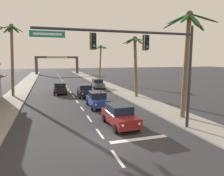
{
  "coord_description": "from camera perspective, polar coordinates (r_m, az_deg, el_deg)",
  "views": [
    {
      "loc": [
        -3.33,
        -12.31,
        5.18
      ],
      "look_at": [
        3.04,
        8.0,
        2.2
      ],
      "focal_mm": 32.9,
      "sensor_mm": 36.0,
      "label": 1
    }
  ],
  "objects": [
    {
      "name": "ground_plane",
      "position": [
        13.77,
        -2.19,
        -14.14
      ],
      "size": [
        220.0,
        220.0,
        0.0
      ],
      "primitive_type": "plane",
      "color": "#2D2D33"
    },
    {
      "name": "sidewalk_right",
      "position": [
        34.55,
        1.57,
        -0.54
      ],
      "size": [
        3.2,
        110.0,
        0.14
      ],
      "primitive_type": "cube",
      "color": "gray",
      "rests_on": "ground"
    },
    {
      "name": "sidewalk_left",
      "position": [
        33.02,
        -24.99,
        -1.69
      ],
      "size": [
        3.2,
        110.0,
        0.14
      ],
      "primitive_type": "cube",
      "color": "gray",
      "rests_on": "ground"
    },
    {
      "name": "lane_markings",
      "position": [
        32.35,
        -10.53,
        -1.37
      ],
      "size": [
        4.28,
        86.36,
        0.01
      ],
      "color": "silver",
      "rests_on": "ground"
    },
    {
      "name": "traffic_signal_mast",
      "position": [
        14.11,
        10.25,
        8.98
      ],
      "size": [
        10.83,
        0.41,
        7.56
      ],
      "color": "#2D2D33",
      "rests_on": "ground"
    },
    {
      "name": "sedan_lead_at_stop_bar",
      "position": [
        16.16,
        2.12,
        -7.56
      ],
      "size": [
        2.04,
        4.49,
        1.68
      ],
      "color": "maroon",
      "rests_on": "ground"
    },
    {
      "name": "sedan_third_in_queue",
      "position": [
        22.45,
        -4.14,
        -3.16
      ],
      "size": [
        2.0,
        4.47,
        1.68
      ],
      "color": "navy",
      "rests_on": "ground"
    },
    {
      "name": "sedan_fifth_in_queue",
      "position": [
        28.98,
        -7.51,
        -0.69
      ],
      "size": [
        2.09,
        4.5,
        1.68
      ],
      "color": "black",
      "rests_on": "ground"
    },
    {
      "name": "sedan_oncoming_far",
      "position": [
        32.12,
        -14.2,
        -0.02
      ],
      "size": [
        2.11,
        4.51,
        1.68
      ],
      "color": "black",
      "rests_on": "ground"
    },
    {
      "name": "sedan_parked_nearest_kerb",
      "position": [
        37.12,
        -4.03,
        1.26
      ],
      "size": [
        2.04,
        4.49,
        1.68
      ],
      "color": "#4C515B",
      "rests_on": "ground"
    },
    {
      "name": "palm_left_third",
      "position": [
        31.43,
        -26.05,
        9.84
      ],
      "size": [
        3.09,
        3.13,
        9.91
      ],
      "color": "brown",
      "rests_on": "ground"
    },
    {
      "name": "palm_right_nearest",
      "position": [
        18.82,
        20.13,
        11.26
      ],
      "size": [
        4.3,
        4.42,
        9.19
      ],
      "color": "brown",
      "rests_on": "ground"
    },
    {
      "name": "palm_right_second",
      "position": [
        27.88,
        6.48,
        8.73
      ],
      "size": [
        3.32,
        3.47,
        8.22
      ],
      "color": "brown",
      "rests_on": "ground"
    },
    {
      "name": "palm_right_farthest",
      "position": [
        48.1,
        -3.17,
        8.95
      ],
      "size": [
        3.32,
        3.33,
        8.45
      ],
      "color": "brown",
      "rests_on": "ground"
    },
    {
      "name": "town_gateway_arch",
      "position": [
        75.03,
        -14.99,
        6.87
      ],
      "size": [
        14.73,
        0.9,
        6.25
      ],
      "color": "#423D38",
      "rests_on": "ground"
    }
  ]
}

